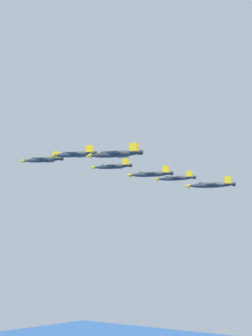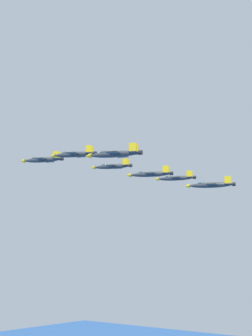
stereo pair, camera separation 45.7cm
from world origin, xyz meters
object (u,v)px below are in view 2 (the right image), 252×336
Objects in this scene: jet_lead at (42,160)px; jet_right_outer at (176,178)px; jet_left_outer at (114,154)px; jet_left_wingman at (74,154)px; jet_trailing at (211,185)px; jet_slot_rear at (150,174)px; jet_right_wingman at (112,166)px.

jet_right_outer is at bearing -140.40° from jet_lead.
jet_left_outer is (-45.19, 16.82, -5.48)m from jet_lead.
jet_right_outer is at bearing -88.91° from jet_left_outer.
jet_left_wingman is 40.83m from jet_trailing.
jet_slot_rear is (10.65, -29.36, -0.98)m from jet_left_outer.
jet_right_wingman is 41.07m from jet_trailing.
jet_left_wingman is 24.37m from jet_left_outer.
jet_lead is at bearing -1.05° from jet_slot_rear.
jet_lead is 1.05× the size of jet_slot_rear.
jet_right_outer is at bearing -139.33° from jet_right_wingman.
jet_right_wingman reaches higher than jet_left_wingman.
jet_left_wingman is at bearing 69.64° from jet_right_outer.
jet_slot_rear is at bearing 139.94° from jet_right_wingman.
jet_slot_rear is (-22.60, 8.41, -5.60)m from jet_right_wingman.
jet_right_outer is (-23.88, -41.89, -3.74)m from jet_lead.
jet_lead reaches higher than jet_slot_rear.
jet_left_wingman is 1.00× the size of jet_slot_rear.
jet_left_wingman is 31.25m from jet_right_wingman.
jet_trailing is at bearing 157.28° from jet_right_wingman.
jet_lead reaches higher than jet_left_outer.
jet_right_outer is (-1.29, -50.30, -1.83)m from jet_left_wingman.
jet_trailing is at bearing 178.95° from jet_slot_rear.
jet_left_outer is 36.58m from jet_trailing.
jet_trailing is (-51.81, -18.80, -10.50)m from jet_lead.
jet_right_outer reaches higher than jet_slot_rear.
jet_lead is at bearing -40.92° from jet_left_wingman.
jet_right_outer reaches higher than jet_trailing.
jet_left_wingman is (-22.60, 8.41, -1.91)m from jet_lead.
jet_right_wingman reaches higher than jet_right_outer.
jet_right_wingman is at bearing -23.75° from jet_trailing.
jet_left_wingman is at bearing 138.88° from jet_lead.
jet_slot_rear is at bearing 91.05° from jet_right_outer.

